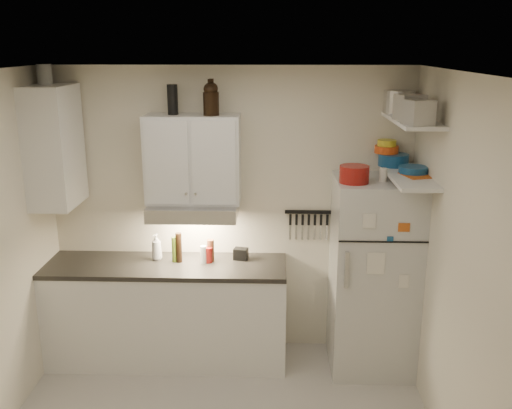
{
  "coord_description": "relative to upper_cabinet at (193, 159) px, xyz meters",
  "views": [
    {
      "loc": [
        0.39,
        -3.42,
        2.77
      ],
      "look_at": [
        0.25,
        0.9,
        1.55
      ],
      "focal_mm": 40.0,
      "sensor_mm": 36.0,
      "label": 1
    }
  ],
  "objects": [
    {
      "name": "bowl_teal",
      "position": [
        1.7,
        0.01,
        0.0
      ],
      "size": [
        0.25,
        0.25,
        0.1
      ],
      "primitive_type": "cylinder",
      "color": "navy",
      "rests_on": "shelf_lo"
    },
    {
      "name": "bowl_yellow",
      "position": [
        1.64,
        0.06,
        0.14
      ],
      "size": [
        0.16,
        0.16,
        0.05
      ],
      "primitive_type": "cylinder",
      "color": "gold",
      "rests_on": "bowl_orange"
    },
    {
      "name": "countertop",
      "position": [
        -0.25,
        -0.14,
        -0.93
      ],
      "size": [
        2.1,
        0.62,
        0.04
      ],
      "primitive_type": "cube",
      "color": "#272521",
      "rests_on": "base_cabinet"
    },
    {
      "name": "back_wall",
      "position": [
        0.3,
        0.18,
        -0.53
      ],
      "size": [
        3.2,
        0.02,
        2.6
      ],
      "primitive_type": "cube",
      "color": "beige",
      "rests_on": "ground"
    },
    {
      "name": "tin_a",
      "position": [
        1.7,
        -0.41,
        0.49
      ],
      "size": [
        0.23,
        0.22,
        0.19
      ],
      "primitive_type": "cube",
      "rotation": [
        0.0,
        0.0,
        0.28
      ],
      "color": "#AAAAAD",
      "rests_on": "shelf_hi"
    },
    {
      "name": "oil_bottle",
      "position": [
        -0.18,
        -0.08,
        -0.79
      ],
      "size": [
        0.05,
        0.05,
        0.23
      ],
      "primitive_type": "cylinder",
      "rotation": [
        0.0,
        0.0,
        0.31
      ],
      "color": "#496218",
      "rests_on": "countertop"
    },
    {
      "name": "caddy",
      "position": [
        0.4,
        -0.01,
        -0.85
      ],
      "size": [
        0.14,
        0.11,
        0.1
      ],
      "primitive_type": "cube",
      "rotation": [
        0.0,
        0.0,
        -0.22
      ],
      "color": "black",
      "rests_on": "countertop"
    },
    {
      "name": "clear_bottle",
      "position": [
        0.08,
        -0.11,
        -0.83
      ],
      "size": [
        0.06,
        0.06,
        0.16
      ],
      "primitive_type": "cylinder",
      "rotation": [
        0.0,
        0.0,
        -0.08
      ],
      "color": "silver",
      "rests_on": "countertop"
    },
    {
      "name": "vinegar_bottle",
      "position": [
        -0.14,
        -0.08,
        -0.77
      ],
      "size": [
        0.06,
        0.06,
        0.27
      ],
      "primitive_type": "cylinder",
      "rotation": [
        0.0,
        0.0,
        -0.08
      ],
      "color": "black",
      "rests_on": "countertop"
    },
    {
      "name": "tin_b",
      "position": [
        1.71,
        -0.67,
        0.48
      ],
      "size": [
        0.23,
        0.23,
        0.18
      ],
      "primitive_type": "cube",
      "rotation": [
        0.0,
        0.0,
        0.33
      ],
      "color": "#AAAAAD",
      "rests_on": "shelf_hi"
    },
    {
      "name": "right_wall",
      "position": [
        1.91,
        -1.33,
        -0.53
      ],
      "size": [
        0.02,
        3.0,
        2.6
      ],
      "primitive_type": "cube",
      "color": "beige",
      "rests_on": "ground"
    },
    {
      "name": "plates",
      "position": [
        1.8,
        -0.28,
        -0.02
      ],
      "size": [
        0.26,
        0.26,
        0.06
      ],
      "primitive_type": "cylinder",
      "rotation": [
        0.0,
        0.0,
        -0.16
      ],
      "color": "navy",
      "rests_on": "shelf_lo"
    },
    {
      "name": "base_cabinet",
      "position": [
        -0.25,
        -0.14,
        -1.39
      ],
      "size": [
        2.1,
        0.6,
        0.88
      ],
      "primitive_type": "cube",
      "color": "white",
      "rests_on": "floor"
    },
    {
      "name": "bowl_orange",
      "position": [
        1.64,
        0.06,
        0.08
      ],
      "size": [
        0.2,
        0.2,
        0.06
      ],
      "primitive_type": "cylinder",
      "color": "#D74814",
      "rests_on": "bowl_teal"
    },
    {
      "name": "ceiling",
      "position": [
        0.3,
        -1.33,
        0.78
      ],
      "size": [
        3.2,
        3.0,
        0.02
      ],
      "primitive_type": "cube",
      "color": "silver",
      "rests_on": "ground"
    },
    {
      "name": "side_cabinet",
      "position": [
        -1.14,
        -0.14,
        0.12
      ],
      "size": [
        0.33,
        0.55,
        1.0
      ],
      "primitive_type": "cube",
      "color": "white",
      "rests_on": "left_wall"
    },
    {
      "name": "thermos_a",
      "position": [
        -0.16,
        0.04,
        0.5
      ],
      "size": [
        0.09,
        0.09,
        0.25
      ],
      "primitive_type": "cylinder",
      "rotation": [
        0.0,
        0.0,
        0.12
      ],
      "color": "black",
      "rests_on": "upper_cabinet"
    },
    {
      "name": "stock_pot",
      "position": [
        1.72,
        0.06,
        0.48
      ],
      "size": [
        0.33,
        0.33,
        0.19
      ],
      "primitive_type": "cylinder",
      "rotation": [
        0.0,
        0.0,
        -0.3
      ],
      "color": "silver",
      "rests_on": "shelf_hi"
    },
    {
      "name": "growler_a",
      "position": [
        0.16,
        -0.05,
        0.51
      ],
      "size": [
        0.14,
        0.14,
        0.27
      ],
      "primitive_type": null,
      "rotation": [
        0.0,
        0.0,
        -0.25
      ],
      "color": "black",
      "rests_on": "upper_cabinet"
    },
    {
      "name": "pepper_mill",
      "position": [
        0.14,
        -0.06,
        -0.81
      ],
      "size": [
        0.08,
        0.08,
        0.2
      ],
      "primitive_type": "cylinder",
      "rotation": [
        0.0,
        0.0,
        0.36
      ],
      "color": "#572F1A",
      "rests_on": "countertop"
    },
    {
      "name": "spice_jar",
      "position": [
        1.57,
        -0.24,
        -0.07
      ],
      "size": [
        0.08,
        0.08,
        0.11
      ],
      "primitive_type": "cylinder",
      "rotation": [
        0.0,
        0.0,
        -0.43
      ],
      "color": "silver",
      "rests_on": "fridge"
    },
    {
      "name": "thermos_b",
      "position": [
        -0.16,
        0.0,
        0.5
      ],
      "size": [
        0.1,
        0.1,
        0.25
      ],
      "primitive_type": "cylinder",
      "rotation": [
        0.0,
        0.0,
        -0.19
      ],
      "color": "black",
      "rests_on": "upper_cabinet"
    },
    {
      "name": "knife_strip",
      "position": [
        1.0,
        0.15,
        -0.51
      ],
      "size": [
        0.42,
        0.02,
        0.03
      ],
      "primitive_type": "cube",
      "color": "black",
      "rests_on": "back_wall"
    },
    {
      "name": "dutch_oven",
      "position": [
        1.33,
        -0.29,
        -0.06
      ],
      "size": [
        0.31,
        0.31,
        0.14
      ],
      "primitive_type": "cylinder",
      "rotation": [
        0.0,
        0.0,
        -0.36
      ],
      "color": "maroon",
      "rests_on": "fridge"
    },
    {
      "name": "side_jar",
      "position": [
        -1.2,
        -0.02,
        0.71
      ],
      "size": [
        0.15,
        0.15,
        0.16
      ],
      "primitive_type": "cylinder",
      "rotation": [
        0.0,
        0.0,
        -0.29
      ],
      "color": "silver",
      "rests_on": "side_cabinet"
    },
    {
      "name": "shelf_lo",
      "position": [
        1.75,
        -0.31,
        -0.07
      ],
      "size": [
        0.3,
        0.95,
        0.03
      ],
      "primitive_type": "cube",
      "color": "white",
      "rests_on": "right_wall"
    },
    {
      "name": "shelf_hi",
      "position": [
        1.75,
        -0.31,
        0.38
      ],
      "size": [
        0.3,
        0.95,
        0.03
      ],
      "primitive_type": "cube",
      "color": "white",
      "rests_on": "right_wall"
    },
    {
      "name": "fridge",
      "position": [
        1.55,
        -0.18,
        -0.98
      ],
      "size": [
        0.7,
        0.68,
        1.7
      ],
      "primitive_type": "cube",
      "color": "silver",
      "rests_on": "floor"
    },
    {
      "name": "book_stack",
      "position": [
        1.8,
        -0.36,
        -0.08
      ],
      "size": [
        0.25,
        0.29,
        0.08
      ],
      "primitive_type": "cube",
      "rotation": [
        0.0,
        0.0,
        0.29
      ],
      "color": "#C35518",
      "rests_on": "fridge"
    },
    {
      "name": "soap_bottle",
      "position": [
        -0.34,
        -0.03,
        -0.77
      ],
      "size": [
        0.14,
        0.14,
        0.26
      ],
      "primitive_type": "imported",
      "rotation": [
        0.0,
        0.0,
        -0.42
      ],
      "color": "white",
      "rests_on": "countertop"
    },
    {
      "name": "range_hood",
      "position": [
        0.0,
        -0.06,
        -0.44
      ],
      "size": [
        0.76,
        0.46,
        0.12
      ],
      "primitive_type": "cube",
      "color": "silver",
      "rests_on": "back_wall"
    },
    {
      "name": "growler_b",
      "position": [
        0.17,
        -0.04,
        0.51
      ],
      "size": [
        0.15,
        0.15,
        0.28
      ],
      "primitive_type": null,
      "rotation": [
        0.0,
        0.0,
        -0.41
      ],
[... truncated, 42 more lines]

